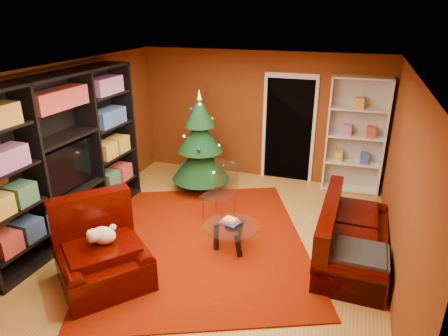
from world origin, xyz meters
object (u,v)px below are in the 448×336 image
(rug, at_px, (198,242))
(gift_box_teal, at_px, (188,173))
(media_unit, at_px, (64,158))
(sofa, at_px, (354,232))
(christmas_tree, at_px, (200,143))
(white_bookshelf, at_px, (355,136))
(acrylic_chair, at_px, (219,195))
(coffee_table, at_px, (231,237))
(gift_box_green, at_px, (218,181))
(dog, at_px, (103,235))
(armchair, at_px, (102,253))

(rug, xyz_separation_m, gift_box_teal, (-1.09, 2.15, 0.15))
(media_unit, xyz_separation_m, sofa, (4.29, 0.61, -0.82))
(rug, xyz_separation_m, christmas_tree, (-0.66, 1.81, 0.96))
(white_bookshelf, distance_m, acrylic_chair, 2.91)
(white_bookshelf, height_order, coffee_table, white_bookshelf)
(coffee_table, bearing_deg, gift_box_green, 114.36)
(gift_box_green, distance_m, sofa, 3.18)
(dog, bearing_deg, acrylic_chair, 17.35)
(coffee_table, distance_m, acrylic_chair, 0.97)
(rug, height_order, media_unit, media_unit)
(dog, distance_m, coffee_table, 1.84)
(rug, distance_m, acrylic_chair, 0.90)
(rug, bearing_deg, media_unit, -171.83)
(gift_box_green, bearing_deg, white_bookshelf, 15.27)
(gift_box_teal, xyz_separation_m, gift_box_green, (0.69, -0.11, -0.04))
(armchair, xyz_separation_m, coffee_table, (1.34, 1.25, -0.24))
(armchair, distance_m, dog, 0.23)
(gift_box_green, xyz_separation_m, sofa, (2.65, -1.73, 0.31))
(gift_box_green, height_order, sofa, sofa)
(rug, bearing_deg, christmas_tree, 110.07)
(gift_box_teal, relative_size, armchair, 0.28)
(gift_box_green, bearing_deg, coffee_table, -65.64)
(coffee_table, bearing_deg, gift_box_teal, 126.77)
(gift_box_teal, xyz_separation_m, white_bookshelf, (3.22, 0.58, 0.94))
(dog, bearing_deg, rug, 7.55)
(acrylic_chair, bearing_deg, media_unit, -136.97)
(rug, relative_size, dog, 9.26)
(dog, bearing_deg, white_bookshelf, 4.34)
(gift_box_teal, height_order, gift_box_green, gift_box_teal)
(gift_box_green, bearing_deg, acrylic_chair, -69.84)
(rug, relative_size, gift_box_green, 15.31)
(media_unit, xyz_separation_m, white_bookshelf, (4.17, 3.03, -0.14))
(acrylic_chair, bearing_deg, coffee_table, -43.38)
(media_unit, height_order, white_bookshelf, media_unit)
(christmas_tree, distance_m, acrylic_chair, 1.37)
(christmas_tree, distance_m, coffee_table, 2.33)
(media_unit, relative_size, white_bookshelf, 1.43)
(media_unit, relative_size, coffee_table, 3.99)
(white_bookshelf, bearing_deg, coffee_table, -121.25)
(media_unit, height_order, gift_box_green, media_unit)
(sofa, bearing_deg, gift_box_teal, 62.87)
(gift_box_teal, distance_m, white_bookshelf, 3.40)
(gift_box_green, height_order, acrylic_chair, acrylic_chair)
(gift_box_teal, xyz_separation_m, acrylic_chair, (1.16, -1.38, 0.29))
(christmas_tree, height_order, armchair, christmas_tree)
(white_bookshelf, bearing_deg, acrylic_chair, -137.92)
(white_bookshelf, distance_m, armchair, 5.01)
(dog, relative_size, acrylic_chair, 0.44)
(rug, relative_size, media_unit, 1.14)
(christmas_tree, height_order, white_bookshelf, white_bookshelf)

